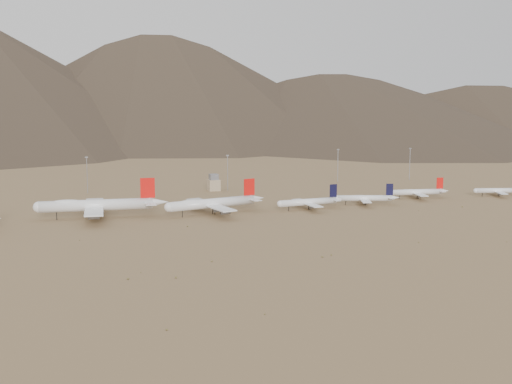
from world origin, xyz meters
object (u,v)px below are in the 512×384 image
object	(u,v)px
narrowbody_a	(310,202)
control_tower	(214,183)
widebody_centre	(97,205)
widebody_east	(212,203)
narrowbody_b	(366,198)

from	to	relation	value
narrowbody_a	control_tower	xyz separation A→B (m)	(-34.26, 94.19, 0.51)
widebody_centre	widebody_east	bearing A→B (deg)	-0.76
widebody_centre	narrowbody_b	xyz separation A→B (m)	(166.74, -9.91, -3.36)
widebody_centre	widebody_east	world-z (taller)	widebody_centre
widebody_centre	widebody_east	distance (m)	66.42
widebody_east	control_tower	size ratio (longest dim) A/B	5.42
narrowbody_a	control_tower	distance (m)	100.23
control_tower	widebody_centre	bearing A→B (deg)	-138.74
narrowbody_b	widebody_east	bearing A→B (deg)	-162.27
widebody_centre	widebody_east	size ratio (longest dim) A/B	1.17
narrowbody_a	control_tower	bearing A→B (deg)	107.32
narrowbody_a	control_tower	world-z (taller)	narrowbody_a
widebody_centre	control_tower	distance (m)	122.43
narrowbody_b	control_tower	distance (m)	117.46
widebody_east	narrowbody_a	bearing A→B (deg)	-14.96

